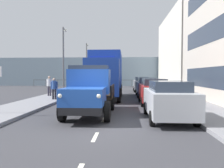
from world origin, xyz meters
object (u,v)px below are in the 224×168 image
Objects in this scene: car_maroon_oppositeside_1 at (94,84)px; lamp_post_promenade at (64,54)px; pedestrian_strolling at (49,84)px; car_red_kerbside_1 at (153,91)px; car_black_oppositeside_0 at (86,86)px; car_teal_oppositeside_2 at (99,82)px; car_silver_kerbside_near at (168,100)px; car_grey_kerbside_3 at (141,84)px; truck_vintage_blue at (90,92)px; lorry_cargo_blue at (106,74)px; lamp_post_far at (87,61)px; car_navy_kerbside_2 at (146,87)px; pedestrian_couple_a at (54,87)px.

lamp_post_promenade is at bearing 63.54° from car_maroon_oppositeside_1.
car_maroon_oppositeside_1 is 8.40m from pedestrian_strolling.
car_maroon_oppositeside_1 is at bearing -116.46° from lamp_post_promenade.
car_black_oppositeside_0 is (5.70, -6.52, 0.00)m from car_red_kerbside_1.
car_silver_kerbside_near is at bearing 104.23° from car_teal_oppositeside_2.
car_grey_kerbside_3 is 1.02× the size of car_maroon_oppositeside_1.
car_grey_kerbside_3 is 0.69× the size of lamp_post_promenade.
lamp_post_promenade is at bearing 76.94° from car_teal_oppositeside_2.
car_black_oppositeside_0 is at bearing -79.26° from truck_vintage_blue.
pedestrian_strolling is (4.87, -8.42, -0.02)m from truck_vintage_blue.
pedestrian_strolling is 0.26× the size of lamp_post_promenade.
lorry_cargo_blue is at bearing 65.75° from car_grey_kerbside_3.
truck_vintage_blue is at bearing 111.03° from lamp_post_promenade.
pedestrian_strolling is 0.26× the size of lamp_post_far.
car_red_kerbside_1 is at bearing 134.94° from lorry_cargo_blue.
truck_vintage_blue is at bearing -10.58° from car_silver_kerbside_near.
pedestrian_strolling is (2.78, 2.60, 0.27)m from car_black_oppositeside_0.
pedestrian_strolling reaches higher than car_navy_kerbside_2.
lamp_post_far reaches higher than car_black_oppositeside_0.
car_navy_kerbside_2 and car_maroon_oppositeside_1 have the same top height.
car_teal_oppositeside_2 is 2.53× the size of pedestrian_couple_a.
pedestrian_couple_a is (7.19, -6.40, 0.18)m from car_silver_kerbside_near.
lorry_cargo_blue is 5.08m from pedestrian_strolling.
truck_vintage_blue is at bearing 69.41° from car_navy_kerbside_2.
car_teal_oppositeside_2 is (2.09, -21.78, -0.28)m from truck_vintage_blue.
truck_vintage_blue is 1.34× the size of car_silver_kerbside_near.
car_navy_kerbside_2 is at bearing 166.04° from car_black_oppositeside_0.
lamp_post_promenade is at bearing -97.54° from pedestrian_strolling.
car_black_oppositeside_0 is 0.61× the size of lamp_post_far.
car_red_kerbside_1 and car_teal_oppositeside_2 have the same top height.
car_navy_kerbside_2 is 8.88m from lamp_post_promenade.
car_silver_kerbside_near is at bearing 108.51° from car_maroon_oppositeside_1.
pedestrian_strolling reaches higher than car_red_kerbside_1.
car_silver_kerbside_near is at bearing 90.00° from car_grey_kerbside_3.
truck_vintage_blue is 0.86× the size of lamp_post_promenade.
car_grey_kerbside_3 is at bearing -125.58° from pedestrian_couple_a.
car_teal_oppositeside_2 is 2.33× the size of pedestrian_strolling.
car_teal_oppositeside_2 is 4.79m from lamp_post_far.
car_grey_kerbside_3 is 1.12× the size of car_teal_oppositeside_2.
car_silver_kerbside_near is at bearing 123.32° from lamp_post_promenade.
pedestrian_couple_a reaches higher than car_teal_oppositeside_2.
car_teal_oppositeside_2 is (2.19, -13.78, -1.18)m from lorry_cargo_blue.
car_black_oppositeside_0 is 5.32m from car_maroon_oppositeside_1.
car_navy_kerbside_2 is 17.18m from lamp_post_far.
truck_vintage_blue is at bearing 120.08° from pedestrian_strolling.
car_grey_kerbside_3 is at bearing -90.00° from car_red_kerbside_1.
lorry_cargo_blue is 4.03m from car_navy_kerbside_2.
car_navy_kerbside_2 is (-3.50, -1.60, -1.18)m from lorry_cargo_blue.
car_silver_kerbside_near is 9.63m from pedestrian_couple_a.
car_navy_kerbside_2 is at bearing -155.49° from lorry_cargo_blue.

